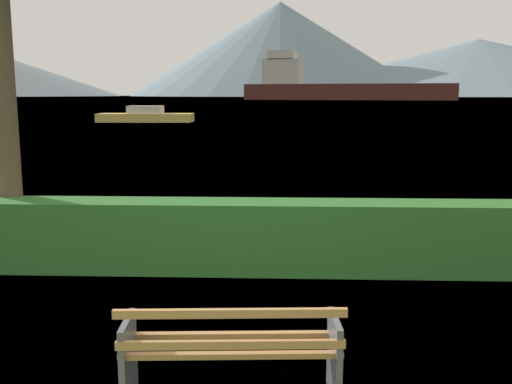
# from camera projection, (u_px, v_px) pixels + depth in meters

# --- Properties ---
(water_surface) EXTENTS (620.00, 620.00, 0.00)m
(water_surface) POSITION_uv_depth(u_px,v_px,m) (279.00, 98.00, 309.94)
(water_surface) COLOR #6B8EA3
(water_surface) RESTS_ON ground_plane
(park_bench) EXTENTS (1.76, 0.67, 0.87)m
(park_bench) POSITION_uv_depth(u_px,v_px,m) (231.00, 351.00, 4.63)
(park_bench) COLOR #A0703F
(park_bench) RESTS_ON ground_plane
(hedge_row) EXTENTS (13.93, 0.66, 0.98)m
(hedge_row) POSITION_uv_depth(u_px,v_px,m) (252.00, 237.00, 8.06)
(hedge_row) COLOR #2D6B28
(hedge_row) RESTS_ON ground_plane
(cargo_ship_large) EXTENTS (78.65, 29.95, 18.52)m
(cargo_ship_large) POSITION_uv_depth(u_px,v_px,m) (332.00, 86.00, 221.18)
(cargo_ship_large) COLOR #471E19
(cargo_ship_large) RESTS_ON water_surface
(fishing_boat_near) EXTENTS (8.08, 2.83, 1.38)m
(fishing_boat_near) POSITION_uv_depth(u_px,v_px,m) (146.00, 116.00, 50.56)
(fishing_boat_near) COLOR gold
(fishing_boat_near) RESTS_ON water_surface
(distant_hills) EXTENTS (890.62, 438.65, 88.45)m
(distant_hills) POSITION_uv_depth(u_px,v_px,m) (290.00, 62.00, 572.60)
(distant_hills) COLOR gray
(distant_hills) RESTS_ON ground_plane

